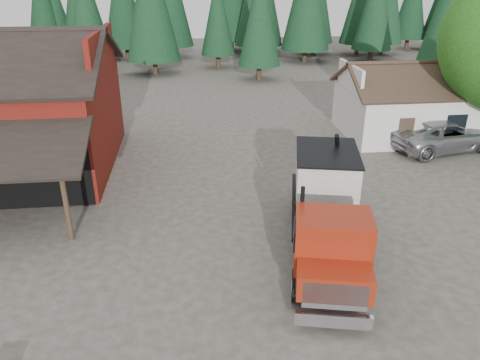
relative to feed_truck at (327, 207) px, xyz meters
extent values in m
plane|color=#464137|center=(-4.01, -0.16, -1.87)|extent=(120.00, 120.00, 0.00)
cube|color=maroon|center=(-9.01, 9.84, 4.13)|extent=(0.25, 7.00, 2.00)
cylinder|color=#382619|center=(-9.61, 1.94, -0.47)|extent=(0.20, 0.20, 2.80)
cube|color=silver|center=(8.99, 12.84, -0.37)|extent=(8.00, 6.00, 3.00)
cube|color=#38281E|center=(8.99, 11.34, 1.88)|extent=(8.60, 3.42, 1.80)
cube|color=#38281E|center=(8.99, 14.34, 1.88)|extent=(8.60, 3.42, 1.80)
cube|color=silver|center=(4.99, 12.84, 1.88)|extent=(0.20, 4.20, 1.50)
cube|color=silver|center=(12.99, 12.84, 1.88)|extent=(0.20, 4.20, 1.50)
cube|color=#38281E|center=(7.49, 9.82, -0.87)|extent=(0.90, 0.06, 2.00)
cube|color=black|center=(10.49, 9.82, -0.27)|extent=(1.20, 0.06, 1.00)
cylinder|color=#382619|center=(1.99, 29.84, -1.07)|extent=(0.44, 0.44, 1.60)
cone|color=black|center=(1.99, 29.84, 4.03)|extent=(3.96, 3.96, 9.00)
cylinder|color=#382619|center=(17.99, 25.84, -1.07)|extent=(0.44, 0.44, 1.60)
cone|color=black|center=(17.99, 25.84, 5.03)|extent=(4.84, 4.84, 11.00)
cylinder|color=#382619|center=(-8.01, 33.84, -1.07)|extent=(0.44, 0.44, 1.60)
cylinder|color=black|center=(-1.64, -2.64, -1.34)|extent=(0.56, 1.11, 1.07)
cylinder|color=black|center=(0.35, -3.08, -1.34)|extent=(0.56, 1.11, 1.07)
cylinder|color=black|center=(-0.63, 1.90, -1.34)|extent=(0.56, 1.11, 1.07)
cylinder|color=black|center=(1.36, 1.46, -1.34)|extent=(0.56, 1.11, 1.07)
cylinder|color=black|center=(-0.34, 3.22, -1.34)|extent=(0.56, 1.11, 1.07)
cylinder|color=black|center=(1.65, 2.78, -1.34)|extent=(0.56, 1.11, 1.07)
cube|color=black|center=(0.03, 0.16, -0.95)|extent=(2.84, 8.37, 0.39)
cube|color=silver|center=(-0.97, -4.33, -1.34)|extent=(2.21, 0.65, 0.44)
cube|color=silver|center=(-0.95, -4.24, -0.56)|extent=(1.82, 0.49, 0.87)
cube|color=maroon|center=(-0.82, -3.67, -0.42)|extent=(2.40, 1.70, 0.82)
cube|color=maroon|center=(-0.55, -2.44, 0.12)|extent=(2.63, 2.11, 1.79)
cube|color=black|center=(-0.72, -3.19, 0.41)|extent=(2.00, 0.52, 0.87)
cylinder|color=black|center=(-1.31, -1.38, 0.65)|extent=(0.16, 0.16, 1.74)
cube|color=black|center=(-0.34, -1.49, 0.07)|extent=(2.34, 0.63, 1.55)
cube|color=black|center=(0.32, 1.49, -0.69)|extent=(3.63, 6.02, 0.16)
cube|color=silver|center=(0.32, 1.49, 0.75)|extent=(2.87, 3.60, 1.55)
cone|color=silver|center=(0.32, 1.49, -0.22)|extent=(2.54, 2.54, 0.68)
cube|color=black|center=(0.32, 1.49, 1.54)|extent=(2.98, 3.72, 0.08)
cylinder|color=black|center=(1.18, 2.69, 0.65)|extent=(1.14, 1.98, 2.96)
cube|color=maroon|center=(0.26, 3.89, -0.42)|extent=(0.74, 0.88, 0.44)
cylinder|color=silver|center=(0.68, -2.06, -1.05)|extent=(0.74, 1.06, 0.54)
imported|color=#9FA1A7|center=(9.88, 9.84, -0.97)|extent=(6.97, 4.32, 1.80)
camera|label=1|loc=(-4.79, -14.49, 7.84)|focal=35.00mm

